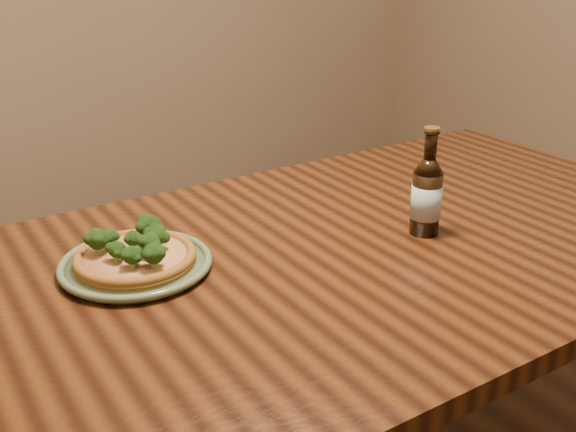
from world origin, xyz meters
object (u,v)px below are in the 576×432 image
plate (136,264)px  pizza (135,254)px  beer_bottle (427,195)px  table (351,283)px

plate → pizza: size_ratio=1.26×
plate → beer_bottle: 0.57m
plate → pizza: pizza is taller
plate → beer_bottle: beer_bottle is taller
table → pizza: 0.43m
table → pizza: bearing=163.6°
table → beer_bottle: 0.23m
table → plate: 0.43m
pizza → beer_bottle: bearing=-16.5°
pizza → beer_bottle: size_ratio=0.99×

